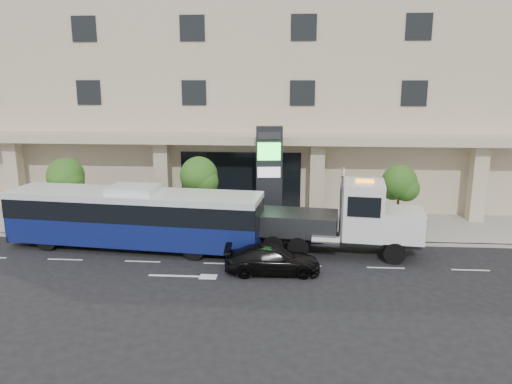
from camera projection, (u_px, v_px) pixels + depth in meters
ground at (226, 253)px, 26.14m from camera, size 120.00×120.00×0.00m
sidewalk at (236, 224)px, 30.98m from camera, size 120.00×6.00×0.15m
curb at (230, 240)px, 28.06m from camera, size 120.00×0.30×0.15m
convention_center at (250, 64)px, 38.85m from camera, size 60.00×17.60×20.00m
tree_left at (66, 179)px, 29.61m from camera, size 2.27×2.20×4.22m
tree_mid at (199, 178)px, 29.02m from camera, size 2.28×2.20×4.38m
tree_right at (400, 185)px, 28.28m from camera, size 2.10×2.00×4.04m
city_bus at (135, 217)px, 26.57m from camera, size 13.79×4.25×3.44m
tow_truck at (346, 220)px, 25.71m from camera, size 9.65×3.33×4.37m
black_sedan at (272, 260)px, 23.42m from camera, size 4.56×2.03×1.30m
signage_pylon at (269, 177)px, 29.29m from camera, size 1.57×0.70×6.10m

